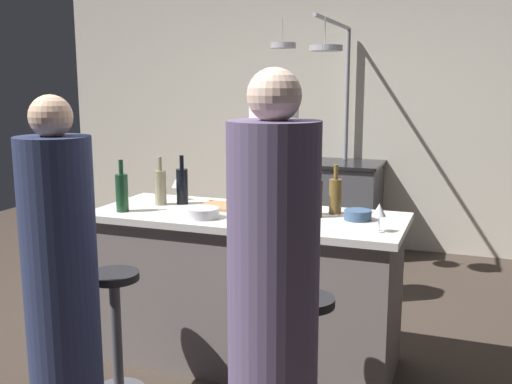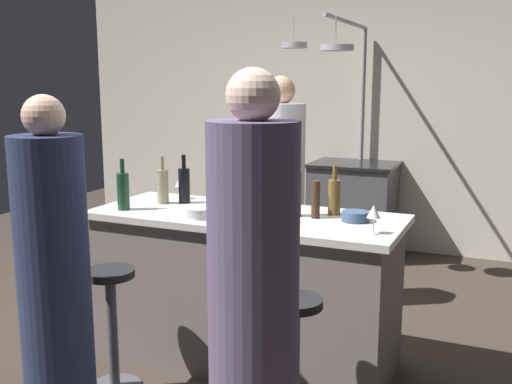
# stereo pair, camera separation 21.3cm
# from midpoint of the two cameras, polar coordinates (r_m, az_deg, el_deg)

# --- Properties ---
(ground_plane) EXTENTS (9.00, 9.00, 0.00)m
(ground_plane) POSITION_cam_midpoint_polar(r_m,az_deg,el_deg) (3.72, 0.73, -15.75)
(ground_plane) COLOR #382D26
(back_wall) EXTENTS (6.40, 0.16, 2.60)m
(back_wall) POSITION_cam_midpoint_polar(r_m,az_deg,el_deg) (6.07, 11.51, 7.06)
(back_wall) COLOR beige
(back_wall) RESTS_ON ground_plane
(kitchen_island) EXTENTS (1.80, 0.72, 0.90)m
(kitchen_island) POSITION_cam_midpoint_polar(r_m,az_deg,el_deg) (3.54, 0.75, -9.17)
(kitchen_island) COLOR slate
(kitchen_island) RESTS_ON ground_plane
(stove_range) EXTENTS (0.80, 0.64, 0.89)m
(stove_range) POSITION_cam_midpoint_polar(r_m,az_deg,el_deg) (5.79, 10.34, -1.59)
(stove_range) COLOR #47474C
(stove_range) RESTS_ON ground_plane
(chef) EXTENTS (0.36, 0.36, 1.69)m
(chef) POSITION_cam_midpoint_polar(r_m,az_deg,el_deg) (4.35, 3.73, -0.92)
(chef) COLOR white
(chef) RESTS_ON ground_plane
(bar_stool_right) EXTENTS (0.28, 0.28, 0.68)m
(bar_stool_right) POSITION_cam_midpoint_polar(r_m,az_deg,el_deg) (2.86, 5.86, -15.87)
(bar_stool_right) COLOR #4C4C51
(bar_stool_right) RESTS_ON ground_plane
(guest_right) EXTENTS (0.36, 0.36, 1.70)m
(guest_right) POSITION_cam_midpoint_polar(r_m,az_deg,el_deg) (2.36, 2.37, -10.73)
(guest_right) COLOR #594C6B
(guest_right) RESTS_ON ground_plane
(bar_stool_left) EXTENTS (0.28, 0.28, 0.68)m
(bar_stool_left) POSITION_cam_midpoint_polar(r_m,az_deg,el_deg) (3.29, -11.83, -12.39)
(bar_stool_left) COLOR #4C4C51
(bar_stool_left) RESTS_ON ground_plane
(guest_left) EXTENTS (0.34, 0.34, 1.59)m
(guest_left) POSITION_cam_midpoint_polar(r_m,az_deg,el_deg) (2.93, -16.87, -7.93)
(guest_left) COLOR #262D4C
(guest_left) RESTS_ON ground_plane
(overhead_pot_rack) EXTENTS (0.59, 1.31, 2.17)m
(overhead_pot_rack) POSITION_cam_midpoint_polar(r_m,az_deg,el_deg) (5.33, 9.41, 10.26)
(overhead_pot_rack) COLOR gray
(overhead_pot_rack) RESTS_ON ground_plane
(cutting_board) EXTENTS (0.32, 0.22, 0.02)m
(cutting_board) POSITION_cam_midpoint_polar(r_m,az_deg,el_deg) (3.57, -1.08, -1.39)
(cutting_board) COLOR #997047
(cutting_board) RESTS_ON kitchen_island
(pepper_mill) EXTENTS (0.05, 0.05, 0.21)m
(pepper_mill) POSITION_cam_midpoint_polar(r_m,az_deg,el_deg) (3.30, 7.60, -0.74)
(pepper_mill) COLOR #382319
(pepper_mill) RESTS_ON kitchen_island
(wine_bottle_red) EXTENTS (0.07, 0.07, 0.33)m
(wine_bottle_red) POSITION_cam_midpoint_polar(r_m,az_deg,el_deg) (3.34, 5.60, -0.13)
(wine_bottle_red) COLOR #143319
(wine_bottle_red) RESTS_ON kitchen_island
(wine_bottle_amber) EXTENTS (0.07, 0.07, 0.29)m
(wine_bottle_amber) POSITION_cam_midpoint_polar(r_m,az_deg,el_deg) (3.40, 9.32, -0.41)
(wine_bottle_amber) COLOR brown
(wine_bottle_amber) RESTS_ON kitchen_island
(wine_bottle_dark) EXTENTS (0.07, 0.07, 0.30)m
(wine_bottle_dark) POSITION_cam_midpoint_polar(r_m,az_deg,el_deg) (3.70, -5.29, 0.71)
(wine_bottle_dark) COLOR black
(wine_bottle_dark) RESTS_ON kitchen_island
(wine_bottle_white) EXTENTS (0.07, 0.07, 0.30)m
(wine_bottle_white) POSITION_cam_midpoint_polar(r_m,az_deg,el_deg) (3.70, -7.34, 0.62)
(wine_bottle_white) COLOR gray
(wine_bottle_white) RESTS_ON kitchen_island
(wine_bottle_green) EXTENTS (0.07, 0.07, 0.30)m
(wine_bottle_green) POSITION_cam_midpoint_polar(r_m,az_deg,el_deg) (3.56, -10.99, 0.16)
(wine_bottle_green) COLOR #193D23
(wine_bottle_green) RESTS_ON kitchen_island
(wine_glass_near_left_guest) EXTENTS (0.07, 0.07, 0.15)m
(wine_glass_near_left_guest) POSITION_cam_midpoint_polar(r_m,az_deg,el_deg) (3.84, -5.73, 0.88)
(wine_glass_near_left_guest) COLOR silver
(wine_glass_near_left_guest) RESTS_ON kitchen_island
(wine_glass_by_chef) EXTENTS (0.07, 0.07, 0.15)m
(wine_glass_by_chef) POSITION_cam_midpoint_polar(r_m,az_deg,el_deg) (3.02, 13.24, -1.99)
(wine_glass_by_chef) COLOR silver
(wine_glass_by_chef) RESTS_ON kitchen_island
(wine_glass_near_right_guest) EXTENTS (0.07, 0.07, 0.15)m
(wine_glass_near_right_guest) POSITION_cam_midpoint_polar(r_m,az_deg,el_deg) (3.27, 2.28, -0.75)
(wine_glass_near_right_guest) COLOR silver
(wine_glass_near_right_guest) RESTS_ON kitchen_island
(mixing_bowl_steel) EXTENTS (0.19, 0.19, 0.06)m
(mixing_bowl_steel) POSITION_cam_midpoint_polar(r_m,az_deg,el_deg) (3.32, -3.55, -1.96)
(mixing_bowl_steel) COLOR #B7B7BC
(mixing_bowl_steel) RESTS_ON kitchen_island
(mixing_bowl_blue) EXTENTS (0.15, 0.15, 0.06)m
(mixing_bowl_blue) POSITION_cam_midpoint_polar(r_m,az_deg,el_deg) (3.28, 11.36, -2.32)
(mixing_bowl_blue) COLOR #334C6B
(mixing_bowl_blue) RESTS_ON kitchen_island
(mixing_bowl_ceramic) EXTENTS (0.14, 0.14, 0.08)m
(mixing_bowl_ceramic) POSITION_cam_midpoint_polar(r_m,az_deg,el_deg) (3.13, 3.22, -2.55)
(mixing_bowl_ceramic) COLOR silver
(mixing_bowl_ceramic) RESTS_ON kitchen_island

